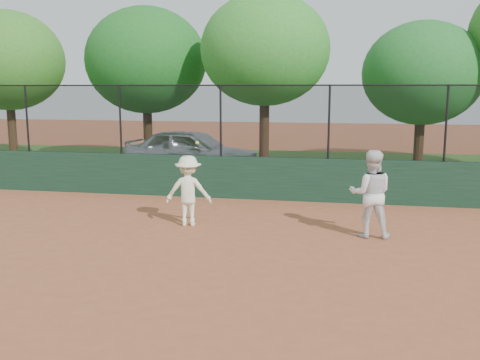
% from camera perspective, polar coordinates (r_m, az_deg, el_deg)
% --- Properties ---
extents(ground, '(80.00, 80.00, 0.00)m').
position_cam_1_polar(ground, '(9.64, -7.30, -9.10)').
color(ground, '#A45735').
rests_on(ground, ground).
extents(back_wall, '(26.00, 0.20, 1.20)m').
position_cam_1_polar(back_wall, '(15.14, -0.20, 0.27)').
color(back_wall, '#1A3A27').
rests_on(back_wall, ground).
extents(grass_strip, '(36.00, 12.00, 0.01)m').
position_cam_1_polar(grass_strip, '(21.08, 3.00, 1.32)').
color(grass_strip, '#295119').
rests_on(grass_strip, ground).
extents(parked_car, '(5.14, 2.71, 1.67)m').
position_cam_1_polar(parked_car, '(19.39, -5.20, 3.03)').
color(parked_car, '#ACB1B6').
rests_on(parked_car, ground).
extents(player_second, '(0.92, 0.73, 1.85)m').
position_cam_1_polar(player_second, '(11.50, 13.77, -1.44)').
color(player_second, white).
rests_on(player_second, ground).
extents(player_main, '(1.11, 0.80, 1.98)m').
position_cam_1_polar(player_main, '(12.18, -5.53, -1.15)').
color(player_main, white).
rests_on(player_main, ground).
extents(fence_assembly, '(26.00, 0.06, 2.00)m').
position_cam_1_polar(fence_assembly, '(14.96, -0.31, 6.46)').
color(fence_assembly, black).
rests_on(fence_assembly, back_wall).
extents(tree_0, '(4.69, 4.26, 6.23)m').
position_cam_1_polar(tree_0, '(24.37, -23.58, 11.57)').
color(tree_0, '#4C301B').
rests_on(tree_0, ground).
extents(tree_1, '(4.82, 4.39, 6.26)m').
position_cam_1_polar(tree_1, '(21.94, -10.01, 12.42)').
color(tree_1, '#3E2915').
rests_on(tree_1, ground).
extents(tree_2, '(4.59, 4.17, 6.42)m').
position_cam_1_polar(tree_2, '(19.44, 2.67, 13.68)').
color(tree_2, '#432817').
rests_on(tree_2, ground).
extents(tree_3, '(4.32, 3.93, 5.49)m').
position_cam_1_polar(tree_3, '(20.73, 18.91, 10.69)').
color(tree_3, '#402715').
rests_on(tree_3, ground).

